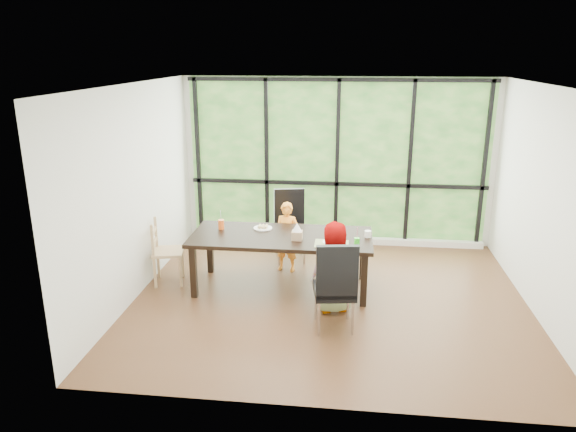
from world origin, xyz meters
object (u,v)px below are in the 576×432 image
object	(u,v)px
dining_table	(281,262)
white_mug	(368,234)
chair_end_beech	(168,252)
green_cup	(357,242)
child_older	(333,267)
chair_interior_leather	(335,284)
child_toddler	(287,237)
orange_cup	(221,224)
chair_window_leather	(291,227)
plate_near	(332,242)
plate_far	(263,228)
tissue_box	(297,235)

from	to	relation	value
dining_table	white_mug	world-z (taller)	white_mug
chair_end_beech	green_cup	xyz separation A→B (m)	(2.55, -0.30, 0.35)
dining_table	child_older	size ratio (longest dim) A/B	2.09
dining_table	chair_interior_leather	world-z (taller)	chair_interior_leather
chair_end_beech	white_mug	xyz separation A→B (m)	(2.69, 0.06, 0.34)
chair_interior_leather	child_toddler	size ratio (longest dim) A/B	1.06
orange_cup	white_mug	xyz separation A→B (m)	(1.98, -0.11, -0.02)
child_older	white_mug	world-z (taller)	child_older
child_toddler	white_mug	xyz separation A→B (m)	(1.13, -0.57, 0.28)
child_toddler	chair_window_leather	bearing A→B (deg)	100.77
plate_near	chair_interior_leather	bearing A→B (deg)	-85.39
chair_window_leather	child_toddler	distance (m)	0.39
chair_end_beech	chair_interior_leather	bearing A→B (deg)	-126.37
chair_end_beech	orange_cup	size ratio (longest dim) A/B	6.95
chair_window_leather	plate_near	size ratio (longest dim) A/B	4.45
plate_far	tissue_box	size ratio (longest dim) A/B	1.90
chair_end_beech	plate_near	bearing A→B (deg)	-107.99
chair_window_leather	plate_far	bearing A→B (deg)	-123.36
child_older	orange_cup	bearing A→B (deg)	-42.78
chair_interior_leather	child_toddler	bearing A→B (deg)	-74.42
child_older	green_cup	xyz separation A→B (m)	(0.28, 0.28, 0.23)
plate_far	tissue_box	distance (m)	0.64
chair_end_beech	plate_near	world-z (taller)	chair_end_beech
chair_interior_leather	plate_far	xyz separation A→B (m)	(-1.03, 1.26, 0.22)
tissue_box	plate_far	bearing A→B (deg)	142.80
chair_window_leather	chair_end_beech	bearing A→B (deg)	-159.56
white_mug	chair_window_leather	bearing A→B (deg)	139.72
plate_near	orange_cup	size ratio (longest dim) A/B	1.87
green_cup	tissue_box	bearing A→B (deg)	168.42
plate_near	white_mug	size ratio (longest dim) A/B	2.79
white_mug	chair_end_beech	bearing A→B (deg)	-178.66
chair_window_leather	tissue_box	bearing A→B (deg)	-91.85
green_cup	chair_end_beech	bearing A→B (deg)	173.33
chair_window_leather	chair_interior_leather	world-z (taller)	same
chair_window_leather	tissue_box	xyz separation A→B (m)	(0.21, -1.15, 0.27)
child_toddler	chair_interior_leather	bearing A→B (deg)	-53.78
plate_far	green_cup	bearing A→B (deg)	-23.12
child_toddler	plate_far	size ratio (longest dim) A/B	3.97
chair_interior_leather	orange_cup	xyz separation A→B (m)	(-1.59, 1.18, 0.27)
chair_end_beech	plate_far	world-z (taller)	chair_end_beech
child_toddler	plate_near	world-z (taller)	child_toddler
child_older	orange_cup	world-z (taller)	child_older
child_older	plate_near	distance (m)	0.41
chair_interior_leather	plate_near	world-z (taller)	chair_interior_leather
child_older	child_toddler	bearing A→B (deg)	-76.82
chair_end_beech	child_toddler	world-z (taller)	child_toddler
chair_window_leather	green_cup	distance (m)	1.66
child_toddler	child_older	size ratio (longest dim) A/B	0.89
plate_far	chair_end_beech	bearing A→B (deg)	-169.13
dining_table	child_older	bearing A→B (deg)	-39.66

